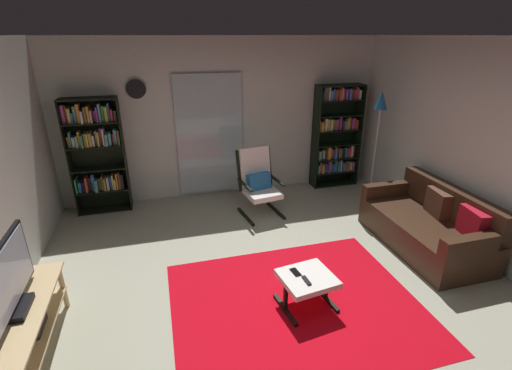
# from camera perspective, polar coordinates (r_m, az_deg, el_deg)

# --- Properties ---
(ground_plane) EXTENTS (7.02, 7.02, 0.00)m
(ground_plane) POSITION_cam_1_polar(r_m,az_deg,el_deg) (4.17, 3.23, -16.31)
(ground_plane) COLOR #A7A78E
(wall_back) EXTENTS (5.60, 0.06, 2.60)m
(wall_back) POSITION_cam_1_polar(r_m,az_deg,el_deg) (6.20, -5.11, 10.25)
(wall_back) COLOR silver
(wall_back) RESTS_ON ground
(wall_right) EXTENTS (0.06, 6.00, 2.60)m
(wall_right) POSITION_cam_1_polar(r_m,az_deg,el_deg) (5.04, 34.23, 3.47)
(wall_right) COLOR silver
(wall_right) RESTS_ON ground
(glass_door_panel) EXTENTS (1.10, 0.01, 2.00)m
(glass_door_panel) POSITION_cam_1_polar(r_m,az_deg,el_deg) (6.16, -7.21, 7.67)
(glass_door_panel) COLOR silver
(area_rug) EXTENTS (2.54, 2.09, 0.01)m
(area_rug) POSITION_cam_1_polar(r_m,az_deg,el_deg) (4.02, 6.29, -18.13)
(area_rug) COLOR red
(area_rug) RESTS_ON ground
(tv_stand) EXTENTS (0.45, 1.35, 0.51)m
(tv_stand) POSITION_cam_1_polar(r_m,az_deg,el_deg) (3.83, -32.78, -18.15)
(tv_stand) COLOR tan
(tv_stand) RESTS_ON ground
(television) EXTENTS (0.20, 0.98, 0.60)m
(television) POSITION_cam_1_polar(r_m,az_deg,el_deg) (3.57, -34.35, -12.48)
(television) COLOR black
(television) RESTS_ON tv_stand
(bookshelf_near_tv) EXTENTS (0.80, 0.30, 1.78)m
(bookshelf_near_tv) POSITION_cam_1_polar(r_m,az_deg,el_deg) (6.03, -23.67, 4.93)
(bookshelf_near_tv) COLOR black
(bookshelf_near_tv) RESTS_ON ground
(bookshelf_near_sofa) EXTENTS (0.84, 0.30, 1.82)m
(bookshelf_near_sofa) POSITION_cam_1_polar(r_m,az_deg,el_deg) (6.74, 12.41, 7.54)
(bookshelf_near_sofa) COLOR black
(bookshelf_near_sofa) RESTS_ON ground
(leather_sofa) EXTENTS (0.88, 1.71, 0.80)m
(leather_sofa) POSITION_cam_1_polar(r_m,az_deg,el_deg) (5.29, 25.45, -5.83)
(leather_sofa) COLOR #3A2416
(leather_sofa) RESTS_ON ground
(lounge_armchair) EXTENTS (0.65, 0.73, 1.02)m
(lounge_armchair) POSITION_cam_1_polar(r_m,az_deg,el_deg) (5.58, 0.36, 0.69)
(lounge_armchair) COLOR black
(lounge_armchair) RESTS_ON ground
(ottoman) EXTENTS (0.58, 0.55, 0.36)m
(ottoman) POSITION_cam_1_polar(r_m,az_deg,el_deg) (3.85, 8.00, -14.73)
(ottoman) COLOR white
(ottoman) RESTS_ON ground
(tv_remote) EXTENTS (0.05, 0.15, 0.02)m
(tv_remote) POSITION_cam_1_polar(r_m,az_deg,el_deg) (3.73, 7.92, -14.60)
(tv_remote) COLOR black
(tv_remote) RESTS_ON ottoman
(cell_phone) EXTENTS (0.09, 0.15, 0.01)m
(cell_phone) POSITION_cam_1_polar(r_m,az_deg,el_deg) (3.84, 6.20, -13.42)
(cell_phone) COLOR black
(cell_phone) RESTS_ON ottoman
(floor_lamp_by_shelf) EXTENTS (0.22, 0.22, 1.82)m
(floor_lamp_by_shelf) POSITION_cam_1_polar(r_m,az_deg,el_deg) (6.02, 18.84, 10.61)
(floor_lamp_by_shelf) COLOR #A5A5AD
(floor_lamp_by_shelf) RESTS_ON ground
(wall_clock) EXTENTS (0.29, 0.03, 0.29)m
(wall_clock) POSITION_cam_1_polar(r_m,az_deg,el_deg) (5.94, -18.29, 14.09)
(wall_clock) COLOR silver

